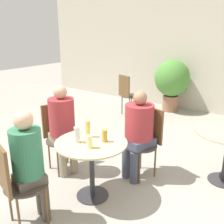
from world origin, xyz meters
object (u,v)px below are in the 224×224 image
Objects in this scene: seated_person_1 at (62,122)px; seated_person_2 at (29,158)px; beer_glass_0 at (88,129)px; beer_glass_2 at (90,142)px; cafe_table_near at (91,153)px; bistro_chair_2 at (14,179)px; bistro_chair_1 at (58,131)px; beer_glass_1 at (77,135)px; seated_person_0 at (138,128)px; beer_glass_3 at (105,136)px; potted_plant_0 at (172,80)px; bistro_chair_0 at (147,136)px; bistro_chair_4 at (127,92)px.

seated_person_2 is (0.47, -0.89, -0.00)m from seated_person_1.
beer_glass_0 reaches higher than beer_glass_2.
cafe_table_near is 0.88× the size of bistro_chair_2.
beer_glass_1 is at bearing -99.26° from bistro_chair_1.
seated_person_0 is (0.21, 0.68, 0.14)m from cafe_table_near.
potted_plant_0 is at bearing 102.24° from beer_glass_3.
bistro_chair_2 is at bearing -90.00° from bistro_chair_0.
bistro_chair_4 is at bearing 31.37° from seated_person_1.
beer_glass_3 is (0.80, -0.11, 0.05)m from seated_person_1.
seated_person_0 reaches higher than beer_glass_2.
seated_person_0 is 0.85m from beer_glass_1.
potted_plant_0 is (-0.79, 3.64, -0.02)m from beer_glass_3.
bistro_chair_0 is 5.12× the size of beer_glass_1.
seated_person_0 reaches higher than cafe_table_near.
bistro_chair_0 is 1.00m from beer_glass_2.
seated_person_2 is 8.29× the size of beer_glass_2.
potted_plant_0 is at bearing 100.20° from cafe_table_near.
bistro_chair_4 is at bearing 113.81° from beer_glass_0.
potted_plant_0 is at bearing -67.44° from bistro_chair_2.
bistro_chair_2 and bistro_chair_4 have the same top height.
bistro_chair_1 is at bearing 120.38° from bistro_chair_4.
beer_glass_1 is (-0.38, -0.92, 0.24)m from bistro_chair_0.
bistro_chair_2 is at bearing -112.06° from beer_glass_3.
seated_person_0 is at bearing -90.00° from bistro_chair_0.
beer_glass_2 is 0.23m from beer_glass_3.
bistro_chair_1 is at bearing -135.00° from bistro_chair_0.
beer_glass_3 is at bearing -77.76° from potted_plant_0.
seated_person_1 reaches higher than beer_glass_2.
seated_person_0 is at bearing -45.09° from seated_person_1.
seated_person_0 is at bearing -90.00° from bistro_chair_2.
beer_glass_0 is (-0.34, -0.59, 0.10)m from seated_person_0.
seated_person_1 is (0.15, -0.05, 0.17)m from bistro_chair_1.
beer_glass_3 is at bearing -83.69° from bistro_chair_0.
bistro_chair_0 is 0.87m from beer_glass_0.
bistro_chair_0 reaches higher than beer_glass_1.
beer_glass_1 is (-0.12, -0.10, 0.23)m from cafe_table_near.
beer_glass_1 is at bearing -95.84° from seated_person_0.
beer_glass_1 is (1.21, -2.91, 0.24)m from bistro_chair_4.
bistro_chair_1 is at bearing -140.74° from seated_person_0.
beer_glass_3 is (0.33, 0.78, 0.05)m from seated_person_2.
seated_person_2 is at bearing -90.00° from seated_person_0.
bistro_chair_1 is 1.14m from seated_person_2.
beer_glass_0 is 0.16× the size of potted_plant_0.
seated_person_0 is (1.04, 0.42, 0.15)m from bistro_chair_1.
beer_glass_3 is (1.44, -2.72, 0.22)m from bistro_chair_4.
bistro_chair_4 is at bearing 28.43° from bistro_chair_1.
beer_glass_1 is (0.00, -0.19, -0.01)m from beer_glass_0.
bistro_chair_4 is (-1.33, 2.82, -0.01)m from cafe_table_near.
bistro_chair_1 is 2.61m from bistro_chair_4.
beer_glass_0 is at bearing -85.00° from seated_person_1.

